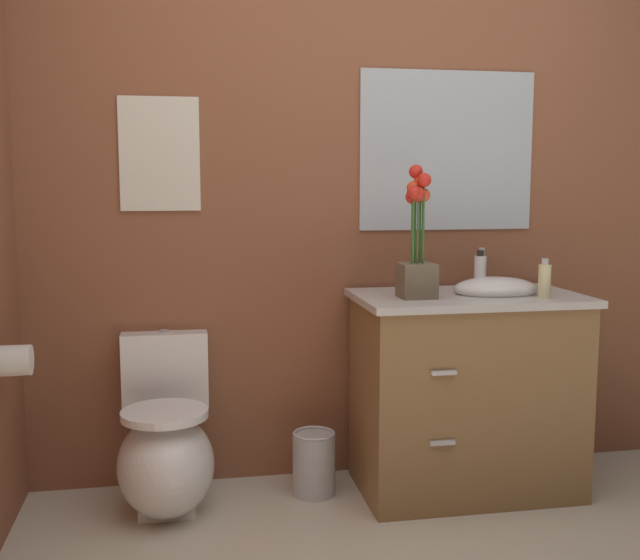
{
  "coord_description": "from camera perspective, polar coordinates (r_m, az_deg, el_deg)",
  "views": [
    {
      "loc": [
        -0.8,
        -1.77,
        1.31
      ],
      "look_at": [
        -0.25,
        1.16,
        0.93
      ],
      "focal_mm": 42.87,
      "sensor_mm": 36.0,
      "label": 1
    }
  ],
  "objects": [
    {
      "name": "vanity_cabinet",
      "position": [
        3.33,
        10.9,
        -8.07
      ],
      "size": [
        0.94,
        0.56,
        1.03
      ],
      "color": "brown",
      "rests_on": "ground_plane"
    },
    {
      "name": "lotion_bottle",
      "position": [
        3.4,
        11.86,
        0.62
      ],
      "size": [
        0.05,
        0.05,
        0.17
      ],
      "color": "white",
      "rests_on": "vanity_cabinet"
    },
    {
      "name": "soap_bottle",
      "position": [
        3.21,
        16.42,
        -0.02
      ],
      "size": [
        0.05,
        0.05,
        0.16
      ],
      "color": "beige",
      "rests_on": "vanity_cabinet"
    },
    {
      "name": "flower_vase",
      "position": [
        3.09,
        7.26,
        2.35
      ],
      "size": [
        0.14,
        0.14,
        0.53
      ],
      "color": "brown",
      "rests_on": "vanity_cabinet"
    },
    {
      "name": "wall_back",
      "position": [
        3.46,
        6.32,
        6.25
      ],
      "size": [
        4.52,
        0.05,
        2.5
      ],
      "primitive_type": "cube",
      "color": "brown",
      "rests_on": "ground_plane"
    },
    {
      "name": "toilet_paper_roll",
      "position": [
        2.94,
        -21.8,
        -5.6
      ],
      "size": [
        0.11,
        0.11,
        0.11
      ],
      "primitive_type": "cylinder",
      "rotation": [
        0.0,
        1.57,
        0.0
      ],
      "color": "white"
    },
    {
      "name": "wall_poster",
      "position": [
        3.28,
        -11.89,
        9.19
      ],
      "size": [
        0.33,
        0.01,
        0.47
      ],
      "primitive_type": "cube",
      "color": "silver"
    },
    {
      "name": "trash_bin",
      "position": [
        3.31,
        -0.45,
        -13.49
      ],
      "size": [
        0.18,
        0.18,
        0.27
      ],
      "color": "#B7B7BC",
      "rests_on": "ground_plane"
    },
    {
      "name": "toilet",
      "position": [
        3.19,
        -11.43,
        -12.36
      ],
      "size": [
        0.38,
        0.59,
        0.69
      ],
      "color": "white",
      "rests_on": "ground_plane"
    },
    {
      "name": "wall_mirror",
      "position": [
        3.49,
        9.48,
        9.49
      ],
      "size": [
        0.8,
        0.01,
        0.7
      ],
      "primitive_type": "cube",
      "color": "#B2BCC6"
    }
  ]
}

